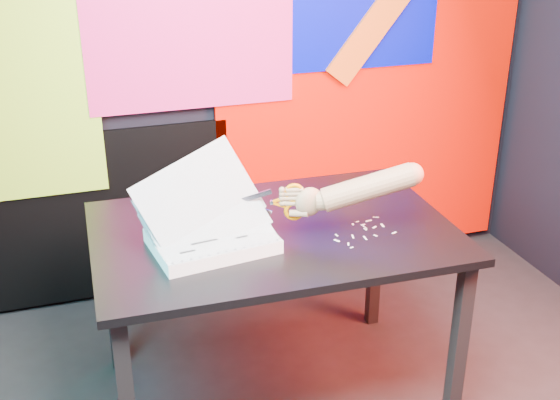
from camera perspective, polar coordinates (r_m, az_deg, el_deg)
name	(u,v)px	position (r m, az deg, el deg)	size (l,w,h in m)	color
room	(386,103)	(1.94, 8.61, 7.82)	(3.01, 3.01, 2.71)	black
backdrop	(258,100)	(3.39, -1.81, 8.11)	(2.88, 0.05, 2.08)	#F00D00
work_table	(273,248)	(2.59, -0.56, -3.95)	(1.32, 0.90, 0.75)	black
printout_stack	(211,238)	(2.42, -5.60, -3.10)	(0.49, 0.35, 0.37)	white
scissors	(289,202)	(2.45, 0.75, -0.17)	(0.24, 0.08, 0.14)	#AFB5CA
hand_forearm	(358,190)	(2.45, 6.35, 0.85)	(0.47, 0.18, 0.19)	#997552
paper_clippings	(364,230)	(2.56, 6.83, -2.46)	(0.24, 0.21, 0.00)	silver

